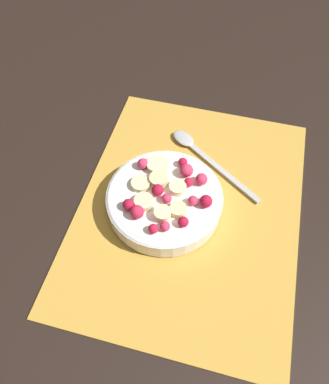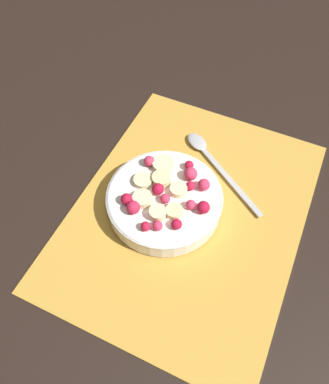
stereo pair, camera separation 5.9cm
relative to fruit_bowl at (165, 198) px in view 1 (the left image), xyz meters
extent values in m
plane|color=black|center=(-0.01, 0.04, -0.03)|extent=(3.00, 3.00, 0.00)
cube|color=gold|center=(-0.01, 0.04, -0.02)|extent=(0.47, 0.36, 0.01)
cylinder|color=white|center=(0.00, 0.00, -0.01)|extent=(0.19, 0.19, 0.03)
torus|color=white|center=(0.00, 0.00, 0.01)|extent=(0.19, 0.19, 0.01)
cylinder|color=white|center=(0.00, 0.00, 0.01)|extent=(0.17, 0.17, 0.00)
cylinder|color=beige|center=(-0.01, 0.02, 0.02)|extent=(0.04, 0.04, 0.01)
cylinder|color=beige|center=(0.03, -0.03, 0.02)|extent=(0.03, 0.03, 0.01)
cylinder|color=beige|center=(-0.02, -0.02, 0.02)|extent=(0.04, 0.04, 0.01)
cylinder|color=beige|center=(0.03, 0.03, 0.02)|extent=(0.03, 0.03, 0.01)
cylinder|color=beige|center=(0.04, 0.01, 0.02)|extent=(0.04, 0.04, 0.01)
cylinder|color=beige|center=(-0.05, -0.03, 0.02)|extent=(0.05, 0.05, 0.01)
cylinder|color=beige|center=(-0.01, -0.04, 0.02)|extent=(0.04, 0.04, 0.01)
sphere|color=#B21433|center=(0.00, -0.01, 0.02)|extent=(0.02, 0.02, 0.02)
sphere|color=#DB3356|center=(0.06, 0.02, 0.02)|extent=(0.02, 0.02, 0.02)
sphere|color=#DB3356|center=(0.01, 0.01, 0.02)|extent=(0.02, 0.02, 0.02)
sphere|color=#D12347|center=(0.05, -0.03, 0.02)|extent=(0.02, 0.02, 0.02)
sphere|color=#B21433|center=(0.04, -0.05, 0.02)|extent=(0.02, 0.02, 0.02)
sphere|color=#B21433|center=(0.05, 0.04, 0.02)|extent=(0.02, 0.02, 0.02)
sphere|color=#DB3356|center=(-0.04, -0.05, 0.02)|extent=(0.02, 0.02, 0.02)
sphere|color=#B21433|center=(0.00, 0.07, 0.02)|extent=(0.02, 0.02, 0.02)
sphere|color=#DB3356|center=(-0.04, 0.05, 0.02)|extent=(0.02, 0.02, 0.02)
sphere|color=#B21433|center=(-0.07, 0.01, 0.02)|extent=(0.02, 0.02, 0.02)
sphere|color=red|center=(0.07, 0.00, 0.02)|extent=(0.01, 0.01, 0.01)
sphere|color=#DB3356|center=(0.01, 0.05, 0.02)|extent=(0.02, 0.02, 0.02)
sphere|color=red|center=(-0.03, 0.03, 0.02)|extent=(0.02, 0.02, 0.02)
sphere|color=#DB3356|center=(-0.05, 0.02, 0.02)|extent=(0.02, 0.02, 0.02)
cube|color=#B2B2B7|center=(-0.09, 0.08, -0.02)|extent=(0.10, 0.14, 0.00)
ellipsoid|color=#B2B2B7|center=(-0.15, 0.00, -0.02)|extent=(0.05, 0.05, 0.01)
camera|label=1|loc=(0.32, 0.08, 0.51)|focal=35.00mm
camera|label=2|loc=(0.30, 0.14, 0.51)|focal=35.00mm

